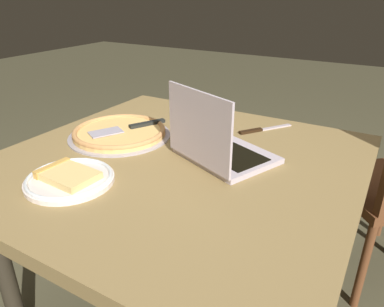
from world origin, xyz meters
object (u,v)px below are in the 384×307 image
pizza_tray (120,132)px  drink_cup (196,115)px  pizza_plate (69,178)px  table_knife (260,130)px  dining_table (178,177)px  laptop (218,146)px

pizza_tray → drink_cup: size_ratio=5.00×
pizza_tray → drink_cup: drink_cup is taller
pizza_plate → table_knife: pizza_plate is taller
dining_table → laptop: laptop is taller
drink_cup → pizza_tray: bearing=-125.2°
pizza_plate → drink_cup: 0.61m
dining_table → pizza_tray: (-0.29, 0.06, 0.09)m
laptop → dining_table: bearing=-155.8°
pizza_plate → pizza_tray: 0.36m
dining_table → drink_cup: size_ratio=14.86×
pizza_plate → pizza_tray: (-0.11, 0.35, 0.00)m
pizza_tray → drink_cup: (0.18, 0.26, 0.02)m
dining_table → pizza_plate: (-0.18, -0.29, 0.08)m
dining_table → pizza_plate: size_ratio=4.47×
laptop → drink_cup: laptop is taller
table_knife → pizza_tray: bearing=-143.5°
pizza_tray → laptop: bearing=-0.2°
table_knife → drink_cup: (-0.25, -0.06, 0.03)m
laptop → pizza_plate: size_ratio=1.43×
table_knife → drink_cup: bearing=-165.8°
pizza_tray → table_knife: (0.44, 0.32, -0.01)m
pizza_tray → table_knife: bearing=36.5°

